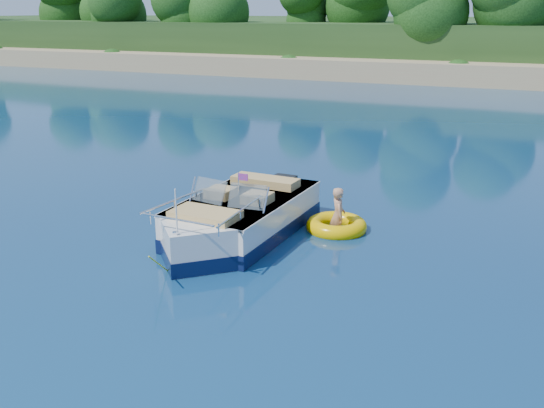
{
  "coord_description": "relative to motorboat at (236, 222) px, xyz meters",
  "views": [
    {
      "loc": [
        5.19,
        -9.44,
        5.07
      ],
      "look_at": [
        0.01,
        2.61,
        0.85
      ],
      "focal_mm": 40.0,
      "sensor_mm": 36.0,
      "label": 1
    }
  ],
  "objects": [
    {
      "name": "treeline",
      "position": [
        0.81,
        38.67,
        5.15
      ],
      "size": [
        150.0,
        7.12,
        8.19
      ],
      "color": "black",
      "rests_on": "ground"
    },
    {
      "name": "boy",
      "position": [
        2.02,
        1.37,
        -0.4
      ],
      "size": [
        0.68,
        0.84,
        1.52
      ],
      "primitive_type": "imported",
      "rotation": [
        0.0,
        -0.17,
        2.07
      ],
      "color": "tan",
      "rests_on": "ground"
    },
    {
      "name": "shoreline",
      "position": [
        0.77,
        61.43,
        0.58
      ],
      "size": [
        170.0,
        59.0,
        6.0
      ],
      "color": "tan",
      "rests_on": "ground"
    },
    {
      "name": "motorboat",
      "position": [
        0.0,
        0.0,
        0.0
      ],
      "size": [
        2.4,
        6.13,
        2.04
      ],
      "rotation": [
        0.0,
        0.0,
        -0.05
      ],
      "color": "silver",
      "rests_on": "ground"
    },
    {
      "name": "tow_tube",
      "position": [
        1.98,
        1.43,
        -0.3
      ],
      "size": [
        1.58,
        1.58,
        0.39
      ],
      "rotation": [
        0.0,
        0.0,
        0.08
      ],
      "color": "#F6BD00",
      "rests_on": "ground"
    },
    {
      "name": "ground",
      "position": [
        0.77,
        -2.35,
        -0.4
      ],
      "size": [
        160.0,
        160.0,
        0.0
      ],
      "primitive_type": "plane",
      "color": "#0A2048",
      "rests_on": "ground"
    }
  ]
}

